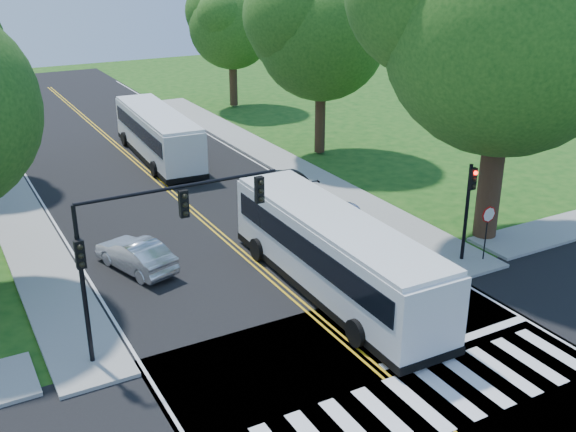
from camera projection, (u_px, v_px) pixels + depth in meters
ground at (407, 395)px, 21.12m from camera, size 140.00×140.00×0.00m
road at (194, 212)px, 35.72m from camera, size 14.00×96.00×0.01m
cross_road at (407, 395)px, 21.11m from camera, size 60.00×12.00×0.01m
center_line at (168, 189)px, 38.96m from camera, size 0.36×70.00×0.01m
edge_line_w at (47, 210)px, 35.90m from camera, size 0.12×70.00×0.01m
edge_line_e at (272, 172)px, 42.03m from camera, size 0.12×70.00×0.01m
crosswalk at (417, 404)px, 20.70m from camera, size 12.60×3.00×0.01m
stop_bar at (457, 341)px, 23.99m from camera, size 6.60×0.40×0.01m
sidewalk_nw at (8, 197)px, 37.63m from camera, size 2.60×40.00×0.15m
sidewalk_ne at (271, 155)px, 45.12m from camera, size 2.60×40.00×0.15m
tree_ne_big at (508, 33)px, 28.99m from camera, size 10.80×10.80×14.91m
tree_east_mid at (322, 35)px, 42.85m from camera, size 8.40×8.40×11.93m
tree_east_far at (232, 26)px, 56.65m from camera, size 7.20×7.20×10.34m
signal_nw at (151, 232)px, 22.06m from camera, size 7.15×0.46×5.66m
signal_ne at (469, 200)px, 28.93m from camera, size 0.30×0.46×4.40m
stop_sign at (488, 220)px, 29.27m from camera, size 0.76×0.08×2.53m
bus_lead at (333, 253)px, 26.85m from camera, size 3.21×12.69×3.27m
bus_follow at (158, 134)px, 44.19m from camera, size 3.42×12.31×3.15m
hatchback at (136, 255)px, 29.06m from camera, size 2.70×4.52×1.41m
suv at (316, 206)px, 34.74m from camera, size 3.58×4.92×1.24m
dark_sedan at (287, 181)px, 38.22m from camera, size 2.11×4.78×1.37m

